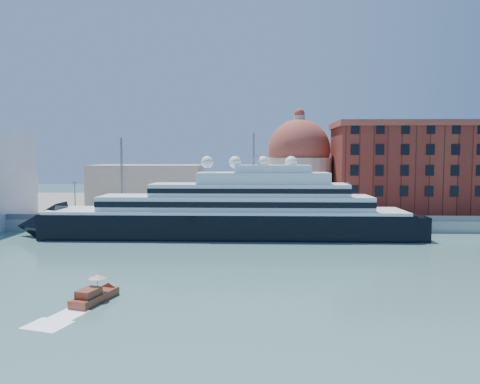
{
  "coord_description": "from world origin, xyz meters",
  "views": [
    {
      "loc": [
        10.1,
        -71.03,
        16.41
      ],
      "look_at": [
        7.11,
        18.0,
        9.57
      ],
      "focal_mm": 35.0,
      "sensor_mm": 36.0,
      "label": 1
    }
  ],
  "objects": [
    {
      "name": "ground",
      "position": [
        0.0,
        0.0,
        0.0
      ],
      "size": [
        400.0,
        400.0,
        0.0
      ],
      "primitive_type": "plane",
      "color": "#365D5C",
      "rests_on": "ground"
    },
    {
      "name": "quay",
      "position": [
        0.0,
        34.0,
        1.25
      ],
      "size": [
        180.0,
        10.0,
        2.5
      ],
      "primitive_type": "cube",
      "color": "gray",
      "rests_on": "ground"
    },
    {
      "name": "land",
      "position": [
        0.0,
        75.0,
        1.0
      ],
      "size": [
        260.0,
        72.0,
        2.0
      ],
      "primitive_type": "cube",
      "color": "slate",
      "rests_on": "ground"
    },
    {
      "name": "quay_fence",
      "position": [
        0.0,
        29.5,
        3.1
      ],
      "size": [
        180.0,
        0.1,
        1.2
      ],
      "primitive_type": "cube",
      "color": "slate",
      "rests_on": "quay"
    },
    {
      "name": "superyacht",
      "position": [
        1.82,
        23.0,
        4.26
      ],
      "size": [
        82.61,
        11.45,
        24.69
      ],
      "color": "black",
      "rests_on": "ground"
    },
    {
      "name": "water_taxi",
      "position": [
        -8.08,
        -20.08,
        0.76
      ],
      "size": [
        3.92,
        6.98,
        3.15
      ],
      "rotation": [
        0.0,
        0.0,
        -0.27
      ],
      "color": "maroon",
      "rests_on": "ground"
    },
    {
      "name": "warehouse",
      "position": [
        52.0,
        52.0,
        13.79
      ],
      "size": [
        43.0,
        19.0,
        23.25
      ],
      "color": "maroon",
      "rests_on": "land"
    },
    {
      "name": "church",
      "position": [
        6.39,
        57.72,
        10.91
      ],
      "size": [
        66.0,
        18.0,
        25.5
      ],
      "color": "beige",
      "rests_on": "land"
    },
    {
      "name": "lamp_posts",
      "position": [
        -12.67,
        32.27,
        9.84
      ],
      "size": [
        120.8,
        2.4,
        18.0
      ],
      "color": "slate",
      "rests_on": "quay"
    }
  ]
}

